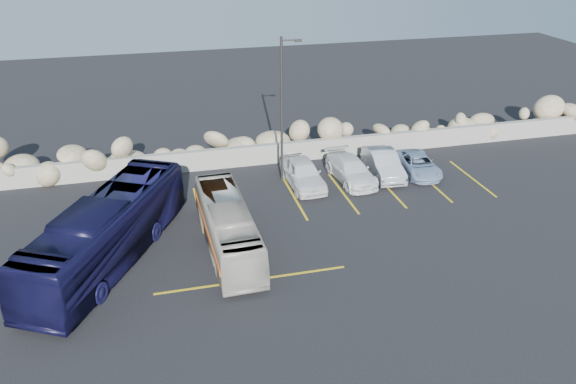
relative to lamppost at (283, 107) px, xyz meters
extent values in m
plane|color=black|center=(-2.56, -9.50, -4.30)|extent=(90.00, 90.00, 0.00)
cube|color=gray|center=(-2.56, 2.50, -3.70)|extent=(60.00, 0.40, 1.20)
cube|color=gold|center=(-5.06, -2.50, -4.29)|extent=(0.12, 5.00, 0.01)
cube|color=gold|center=(0.04, -2.50, -4.29)|extent=(0.12, 5.00, 0.01)
cube|color=gold|center=(2.74, -2.50, -4.29)|extent=(0.12, 5.00, 0.01)
cube|color=gold|center=(5.34, -2.50, -4.29)|extent=(0.12, 5.00, 0.01)
cube|color=gold|center=(7.94, -2.50, -4.29)|extent=(0.12, 5.00, 0.01)
cube|color=gold|center=(10.54, -2.50, -4.29)|extent=(0.12, 5.00, 0.01)
cube|color=gold|center=(-3.56, -9.30, -4.29)|extent=(8.00, 0.12, 0.01)
cylinder|color=#302D2B|center=(-0.06, 0.00, -0.30)|extent=(0.14, 0.14, 8.00)
cylinder|color=#302D2B|center=(0.39, 0.00, 3.50)|extent=(0.90, 0.08, 0.08)
cube|color=#302D2B|center=(0.84, 0.00, 3.45)|extent=(0.35, 0.18, 0.12)
imported|color=beige|center=(-4.11, -6.53, -3.18)|extent=(2.11, 8.03, 2.22)
imported|color=black|center=(-9.21, -6.35, -2.83)|extent=(7.09, 10.46, 2.93)
imported|color=white|center=(0.89, -1.03, -3.55)|extent=(1.94, 4.43, 1.48)
imported|color=#B4B5B9|center=(5.74, -0.84, -3.59)|extent=(1.88, 4.42, 1.42)
imported|color=white|center=(3.69, -1.06, -3.66)|extent=(2.12, 4.52, 1.28)
imported|color=#839AB9|center=(7.81, -1.10, -3.74)|extent=(2.21, 4.15, 1.11)
camera|label=1|loc=(-6.78, -28.23, 9.22)|focal=35.00mm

